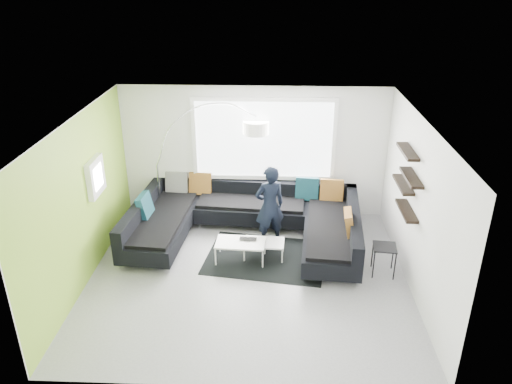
% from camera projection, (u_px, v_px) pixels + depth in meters
% --- Properties ---
extents(ground, '(5.50, 5.50, 0.00)m').
position_uv_depth(ground, '(248.00, 277.00, 8.72)').
color(ground, gray).
rests_on(ground, ground).
extents(room_shell, '(5.54, 5.04, 2.82)m').
position_uv_depth(room_shell, '(250.00, 177.00, 8.15)').
color(room_shell, white).
rests_on(room_shell, ground).
extents(sectional_sofa, '(4.53, 3.03, 0.93)m').
position_uv_depth(sectional_sofa, '(245.00, 224.00, 9.64)').
color(sectional_sofa, black).
rests_on(sectional_sofa, ground).
extents(rug, '(2.37, 1.87, 0.01)m').
position_uv_depth(rug, '(266.00, 257.00, 9.30)').
color(rug, black).
rests_on(rug, ground).
extents(coffee_table, '(1.19, 0.74, 0.38)m').
position_uv_depth(coffee_table, '(252.00, 249.00, 9.19)').
color(coffee_table, silver).
rests_on(coffee_table, ground).
extents(arc_lamp, '(2.43, 1.10, 2.51)m').
position_uv_depth(arc_lamp, '(157.00, 165.00, 10.15)').
color(arc_lamp, silver).
rests_on(arc_lamp, ground).
extents(side_table, '(0.44, 0.44, 0.54)m').
position_uv_depth(side_table, '(383.00, 260.00, 8.72)').
color(side_table, black).
rests_on(side_table, ground).
extents(person, '(0.84, 0.78, 1.60)m').
position_uv_depth(person, '(270.00, 206.00, 9.47)').
color(person, black).
rests_on(person, ground).
extents(laptop, '(0.34, 0.25, 0.02)m').
position_uv_depth(laptop, '(248.00, 240.00, 9.11)').
color(laptop, black).
rests_on(laptop, coffee_table).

